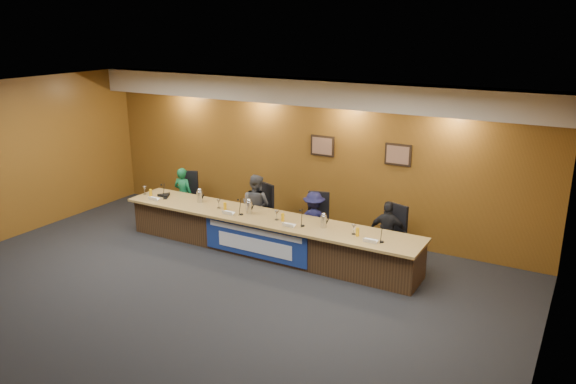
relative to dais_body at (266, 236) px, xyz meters
name	(u,v)px	position (x,y,z in m)	size (l,w,h in m)	color
floor	(187,305)	(0.00, -2.40, -0.35)	(10.00, 10.00, 0.00)	black
ceiling	(175,102)	(0.00, -2.40, 2.85)	(10.00, 8.00, 0.04)	silver
wall_back	(306,155)	(0.00, 1.60, 1.25)	(10.00, 0.04, 3.20)	brown
wall_right	(544,282)	(5.00, -2.40, 1.25)	(0.04, 8.00, 3.20)	brown
soffit	(301,91)	(0.00, 1.35, 2.60)	(10.00, 0.50, 0.50)	beige
dais_body	(266,236)	(0.00, 0.00, 0.00)	(6.00, 0.80, 0.70)	#3B2715
dais_top	(265,218)	(0.00, -0.05, 0.38)	(6.10, 0.95, 0.05)	olive
banner	(255,241)	(0.00, -0.41, 0.03)	(2.20, 0.02, 0.65)	navy
banner_text_upper	(254,231)	(0.00, -0.43, 0.23)	(2.00, 0.01, 0.10)	silver
banner_text_lower	(254,245)	(0.00, -0.43, -0.05)	(1.60, 0.01, 0.28)	silver
wall_photo_left	(323,146)	(0.40, 1.57, 1.50)	(0.52, 0.04, 0.42)	black
wall_photo_right	(398,155)	(2.00, 1.57, 1.50)	(0.52, 0.04, 0.42)	black
panelist_a	(183,195)	(-2.54, 0.64, 0.26)	(0.45, 0.29, 1.22)	#0F562D
panelist_b	(256,206)	(-0.64, 0.64, 0.31)	(0.64, 0.50, 1.32)	#45464A
panelist_c	(314,221)	(0.70, 0.64, 0.23)	(0.75, 0.43, 1.15)	#131336
panelist_d	(388,233)	(2.20, 0.64, 0.25)	(0.71, 0.29, 1.21)	black
office_chair_a	(187,199)	(-2.54, 0.74, 0.13)	(0.48, 0.48, 0.08)	black
office_chair_b	(259,213)	(-0.64, 0.74, 0.13)	(0.48, 0.48, 0.08)	black
office_chair_c	(316,224)	(0.70, 0.74, 0.13)	(0.48, 0.48, 0.08)	black
office_chair_d	(389,238)	(2.20, 0.74, 0.13)	(0.48, 0.48, 0.08)	black
nameplate_a	(153,198)	(-2.53, -0.34, 0.45)	(0.24, 0.06, 0.09)	white
microphone_a	(166,198)	(-2.37, -0.13, 0.41)	(0.07, 0.07, 0.02)	black
juice_glass_a	(151,193)	(-2.77, -0.13, 0.47)	(0.06, 0.06, 0.15)	#E8A50D
water_glass_a	(145,190)	(-2.97, -0.10, 0.49)	(0.08, 0.08, 0.18)	silver
nameplate_b	(227,213)	(-0.68, -0.31, 0.45)	(0.24, 0.06, 0.09)	white
microphone_b	(241,214)	(-0.44, -0.18, 0.41)	(0.07, 0.07, 0.02)	black
juice_glass_b	(225,206)	(-0.88, -0.09, 0.47)	(0.06, 0.06, 0.15)	#E8A50D
water_glass_b	(219,204)	(-1.05, -0.07, 0.49)	(0.08, 0.08, 0.18)	silver
nameplate_c	(288,225)	(0.66, -0.33, 0.45)	(0.24, 0.06, 0.09)	white
microphone_c	(303,226)	(0.87, -0.16, 0.41)	(0.07, 0.07, 0.02)	black
juice_glass_c	(283,217)	(0.42, -0.10, 0.47)	(0.06, 0.06, 0.15)	#E8A50D
water_glass_c	(277,215)	(0.29, -0.10, 0.49)	(0.08, 0.08, 0.18)	silver
nameplate_d	(370,241)	(2.21, -0.31, 0.45)	(0.24, 0.06, 0.09)	white
microphone_d	(382,242)	(2.38, -0.18, 0.41)	(0.07, 0.07, 0.02)	black
juice_glass_d	(357,232)	(1.91, -0.12, 0.47)	(0.06, 0.06, 0.15)	#E8A50D
water_glass_d	(354,229)	(1.82, -0.07, 0.49)	(0.08, 0.08, 0.18)	silver
carafe_left	(200,197)	(-1.61, 0.06, 0.51)	(0.13, 0.13, 0.23)	silver
carafe_mid	(249,208)	(-0.36, -0.04, 0.52)	(0.13, 0.13, 0.23)	silver
carafe_right	(324,222)	(1.22, -0.02, 0.51)	(0.11, 0.11, 0.22)	silver
speakerphone	(165,195)	(-2.50, 0.00, 0.43)	(0.32, 0.32, 0.05)	black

